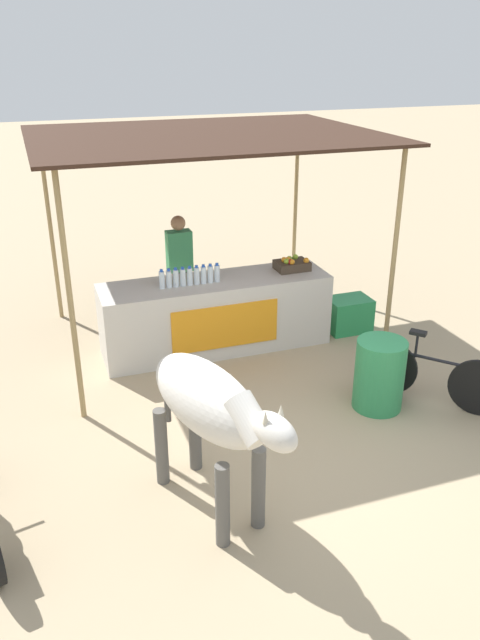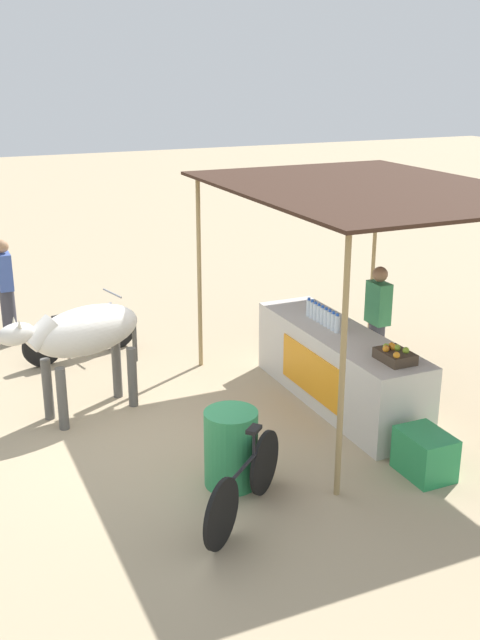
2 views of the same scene
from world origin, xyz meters
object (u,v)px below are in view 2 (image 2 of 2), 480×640
at_px(cooler_box, 425,454).
at_px(passerby_on_street, 6,291).
at_px(cow, 83,335).
at_px(bicycle_leaning, 245,485).
at_px(fruit_crate, 395,355).
at_px(stall_counter, 338,367).
at_px(vendor_behind_counter, 377,325).
at_px(water_barrel, 231,448).
at_px(motorcycle_parked, 82,329).

xyz_separation_m(cooler_box, passerby_on_street, (-5.85, -3.41, 0.61)).
xyz_separation_m(cow, bicycle_leaning, (2.85, 0.85, -0.68)).
xyz_separation_m(fruit_crate, passerby_on_street, (-5.01, -3.56, -0.19)).
bearing_deg(stall_counter, fruit_crate, 2.56).
xyz_separation_m(vendor_behind_counter, passerby_on_street, (-3.64, -4.26, 0.00)).
bearing_deg(vendor_behind_counter, cow, -100.53).
bearing_deg(bicycle_leaning, vendor_behind_counter, 126.55).
distance_m(cooler_box, cow, 4.19).
height_order(vendor_behind_counter, bicycle_leaning, vendor_behind_counter).
relative_size(fruit_crate, cow, 0.24).
bearing_deg(passerby_on_street, bicycle_leaning, 13.20).
bearing_deg(fruit_crate, water_barrel, -85.36).
bearing_deg(passerby_on_street, cow, 9.86).
bearing_deg(fruit_crate, cooler_box, -9.88).
xyz_separation_m(water_barrel, cow, (-2.24, -0.97, 0.63)).
bearing_deg(cooler_box, bicycle_leaning, -91.65).
relative_size(cooler_box, motorcycle_parked, 0.34).
relative_size(vendor_behind_counter, cow, 0.89).
bearing_deg(cooler_box, water_barrel, -109.14).
xyz_separation_m(vendor_behind_counter, cooler_box, (2.21, -0.85, -0.61)).
distance_m(stall_counter, water_barrel, 2.39).
xyz_separation_m(stall_counter, motorcycle_parked, (-2.93, -2.61, -0.05)).
distance_m(stall_counter, cow, 3.20).
height_order(cooler_box, bicycle_leaning, bicycle_leaning).
bearing_deg(stall_counter, motorcycle_parked, -138.37).
height_order(stall_counter, vendor_behind_counter, vendor_behind_counter).
xyz_separation_m(fruit_crate, water_barrel, (0.17, -2.08, -0.63)).
relative_size(stall_counter, cooler_box, 5.00).
relative_size(stall_counter, motorcycle_parked, 1.69).
bearing_deg(water_barrel, motorcycle_parked, -172.14).
height_order(bicycle_leaning, passerby_on_street, passerby_on_street).
xyz_separation_m(bicycle_leaning, passerby_on_street, (-5.79, -1.36, 0.50)).
xyz_separation_m(stall_counter, water_barrel, (1.26, -2.03, -0.07)).
bearing_deg(water_barrel, fruit_crate, 94.64).
relative_size(stall_counter, passerby_on_street, 1.82).
relative_size(cooler_box, passerby_on_street, 0.36).
distance_m(cow, passerby_on_street, 2.99).
relative_size(motorcycle_parked, passerby_on_street, 1.07).
xyz_separation_m(stall_counter, cooler_box, (1.93, -0.10, -0.24)).
relative_size(water_barrel, passerby_on_street, 0.49).
height_order(stall_counter, fruit_crate, fruit_crate).
distance_m(water_barrel, passerby_on_street, 5.41).
relative_size(vendor_behind_counter, bicycle_leaning, 1.30).
relative_size(bicycle_leaning, passerby_on_street, 0.77).
height_order(water_barrel, cow, cow).
bearing_deg(vendor_behind_counter, fruit_crate, -27.11).
bearing_deg(fruit_crate, passerby_on_street, -144.63).
distance_m(cooler_box, passerby_on_street, 6.80).
bearing_deg(passerby_on_street, fruit_crate, 35.37).
xyz_separation_m(fruit_crate, motorcycle_parked, (-4.03, -2.66, -0.61)).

